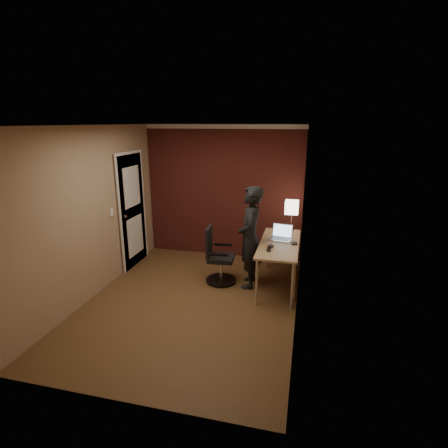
{
  "coord_description": "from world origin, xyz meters",
  "views": [
    {
      "loc": [
        1.54,
        -4.39,
        2.54
      ],
      "look_at": [
        0.35,
        0.55,
        1.05
      ],
      "focal_mm": 28.0,
      "sensor_mm": 36.0,
      "label": 1
    }
  ],
  "objects_px": {
    "office_chair": "(218,259)",
    "wallet": "(294,243)",
    "desk_lamp": "(292,208)",
    "laptop": "(281,235)",
    "person": "(250,237)",
    "desk": "(284,251)",
    "phone": "(269,250)",
    "mouse": "(270,247)"
  },
  "relations": [
    {
      "from": "laptop",
      "to": "phone",
      "type": "xyz_separation_m",
      "value": [
        -0.14,
        -0.58,
        -0.06
      ]
    },
    {
      "from": "office_chair",
      "to": "phone",
      "type": "bearing_deg",
      "value": -19.15
    },
    {
      "from": "office_chair",
      "to": "desk",
      "type": "bearing_deg",
      "value": 5.19
    },
    {
      "from": "desk_lamp",
      "to": "person",
      "type": "xyz_separation_m",
      "value": [
        -0.58,
        -0.74,
        -0.34
      ]
    },
    {
      "from": "desk_lamp",
      "to": "laptop",
      "type": "relative_size",
      "value": 1.44
    },
    {
      "from": "laptop",
      "to": "desk_lamp",
      "type": "bearing_deg",
      "value": 75.0
    },
    {
      "from": "mouse",
      "to": "office_chair",
      "type": "xyz_separation_m",
      "value": [
        -0.86,
        0.17,
        -0.34
      ]
    },
    {
      "from": "wallet",
      "to": "person",
      "type": "xyz_separation_m",
      "value": [
        -0.68,
        -0.08,
        0.07
      ]
    },
    {
      "from": "desk_lamp",
      "to": "desk",
      "type": "bearing_deg",
      "value": -95.14
    },
    {
      "from": "desk_lamp",
      "to": "wallet",
      "type": "bearing_deg",
      "value": -81.79
    },
    {
      "from": "wallet",
      "to": "office_chair",
      "type": "xyz_separation_m",
      "value": [
        -1.2,
        -0.09,
        -0.34
      ]
    },
    {
      "from": "mouse",
      "to": "phone",
      "type": "xyz_separation_m",
      "value": [
        -0.01,
        -0.13,
        -0.01
      ]
    },
    {
      "from": "mouse",
      "to": "phone",
      "type": "distance_m",
      "value": 0.13
    },
    {
      "from": "office_chair",
      "to": "wallet",
      "type": "bearing_deg",
      "value": 4.17
    },
    {
      "from": "desk",
      "to": "mouse",
      "type": "bearing_deg",
      "value": -126.11
    },
    {
      "from": "laptop",
      "to": "person",
      "type": "bearing_deg",
      "value": -148.63
    },
    {
      "from": "desk",
      "to": "laptop",
      "type": "bearing_deg",
      "value": 108.72
    },
    {
      "from": "laptop",
      "to": "phone",
      "type": "bearing_deg",
      "value": -103.17
    },
    {
      "from": "desk",
      "to": "phone",
      "type": "xyz_separation_m",
      "value": [
        -0.2,
        -0.39,
        0.13
      ]
    },
    {
      "from": "mouse",
      "to": "wallet",
      "type": "bearing_deg",
      "value": 58.36
    },
    {
      "from": "desk_lamp",
      "to": "wallet",
      "type": "relative_size",
      "value": 4.86
    },
    {
      "from": "laptop",
      "to": "phone",
      "type": "relative_size",
      "value": 3.22
    },
    {
      "from": "desk",
      "to": "laptop",
      "type": "xyz_separation_m",
      "value": [
        -0.06,
        0.19,
        0.19
      ]
    },
    {
      "from": "desk",
      "to": "wallet",
      "type": "bearing_deg",
      "value": -2.9
    },
    {
      "from": "desk_lamp",
      "to": "laptop",
      "type": "bearing_deg",
      "value": -105.0
    },
    {
      "from": "desk_lamp",
      "to": "wallet",
      "type": "height_order",
      "value": "desk_lamp"
    },
    {
      "from": "wallet",
      "to": "office_chair",
      "type": "height_order",
      "value": "office_chair"
    },
    {
      "from": "phone",
      "to": "desk_lamp",
      "type": "bearing_deg",
      "value": 63.76
    },
    {
      "from": "office_chair",
      "to": "desk_lamp",
      "type": "bearing_deg",
      "value": 33.73
    },
    {
      "from": "desk",
      "to": "mouse",
      "type": "relative_size",
      "value": 15.0
    },
    {
      "from": "desk_lamp",
      "to": "person",
      "type": "distance_m",
      "value": 1.0
    },
    {
      "from": "wallet",
      "to": "phone",
      "type": "bearing_deg",
      "value": -132.57
    },
    {
      "from": "laptop",
      "to": "wallet",
      "type": "relative_size",
      "value": 3.37
    },
    {
      "from": "desk",
      "to": "phone",
      "type": "relative_size",
      "value": 13.04
    },
    {
      "from": "laptop",
      "to": "person",
      "type": "height_order",
      "value": "person"
    },
    {
      "from": "mouse",
      "to": "person",
      "type": "distance_m",
      "value": 0.38
    },
    {
      "from": "office_chair",
      "to": "laptop",
      "type": "bearing_deg",
      "value": 16.09
    },
    {
      "from": "desk_lamp",
      "to": "mouse",
      "type": "bearing_deg",
      "value": -105.34
    },
    {
      "from": "desk_lamp",
      "to": "person",
      "type": "bearing_deg",
      "value": -128.31
    },
    {
      "from": "office_chair",
      "to": "person",
      "type": "bearing_deg",
      "value": 0.52
    },
    {
      "from": "desk_lamp",
      "to": "laptop",
      "type": "height_order",
      "value": "desk_lamp"
    },
    {
      "from": "mouse",
      "to": "desk",
      "type": "bearing_deg",
      "value": 75.76
    }
  ]
}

